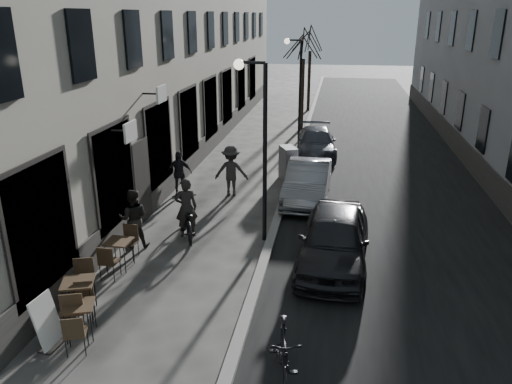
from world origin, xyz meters
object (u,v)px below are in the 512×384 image
(bistro_set_a, at_px, (80,317))
(pedestrian_far, at_px, (179,173))
(utility_cabinet, at_px, (288,164))
(sign_board, at_px, (48,326))
(tree_far, at_px, (310,39))
(streetlamp_near, at_px, (259,133))
(car_far, at_px, (316,142))
(bicycle, at_px, (187,219))
(pedestrian_mid, at_px, (231,171))
(car_mid, at_px, (308,182))
(pedestrian_near, at_px, (133,218))
(car_near, at_px, (334,239))
(bistro_set_c, at_px, (119,251))
(moped, at_px, (284,355))
(tree_near, at_px, (304,44))
(bistro_set_b, at_px, (79,294))
(streetlamp_far, at_px, (297,79))

(bistro_set_a, xyz_separation_m, pedestrian_far, (-0.60, 8.47, 0.37))
(utility_cabinet, height_order, pedestrian_far, pedestrian_far)
(sign_board, bearing_deg, tree_far, 88.74)
(streetlamp_near, relative_size, pedestrian_far, 3.16)
(car_far, bearing_deg, bistro_set_a, -110.16)
(utility_cabinet, height_order, bicycle, utility_cabinet)
(tree_far, xyz_separation_m, pedestrian_mid, (-1.63, -17.44, -3.75))
(pedestrian_far, bearing_deg, car_mid, -21.32)
(pedestrian_mid, xyz_separation_m, car_mid, (2.73, -0.08, -0.24))
(bistro_set_a, xyz_separation_m, car_far, (4.00, 14.61, 0.18))
(pedestrian_near, xyz_separation_m, car_near, (5.53, -0.22, -0.11))
(streetlamp_near, distance_m, bicycle, 3.37)
(bistro_set_c, height_order, pedestrian_near, pedestrian_near)
(car_near, xyz_separation_m, car_far, (-0.99, 10.68, -0.12))
(bistro_set_a, xyz_separation_m, utility_cabinet, (3.10, 10.75, 0.23))
(utility_cabinet, bearing_deg, pedestrian_far, -173.09)
(pedestrian_mid, xyz_separation_m, moped, (2.93, -9.39, -0.35))
(bistro_set_a, relative_size, bistro_set_c, 0.98)
(car_mid, bearing_deg, utility_cabinet, 114.91)
(pedestrian_near, bearing_deg, pedestrian_mid, -125.50)
(tree_near, bearing_deg, bistro_set_b, -99.59)
(sign_board, distance_m, car_far, 15.64)
(bicycle, bearing_deg, tree_near, -120.51)
(bistro_set_a, xyz_separation_m, bistro_set_b, (-0.39, 0.72, 0.05))
(car_far, bearing_deg, bistro_set_b, -112.38)
(streetlamp_far, xyz_separation_m, utility_cabinet, (0.27, -6.39, -2.49))
(bistro_set_a, xyz_separation_m, sign_board, (-0.47, -0.38, -0.01))
(utility_cabinet, xyz_separation_m, car_near, (1.89, -6.83, 0.06))
(streetlamp_near, relative_size, moped, 2.71)
(bicycle, distance_m, moped, 6.72)
(utility_cabinet, height_order, car_mid, car_mid)
(streetlamp_near, distance_m, pedestrian_far, 5.32)
(pedestrian_near, bearing_deg, car_mid, -149.20)
(tree_near, bearing_deg, streetlamp_far, -91.38)
(streetlamp_far, distance_m, pedestrian_far, 9.62)
(streetlamp_far, distance_m, bistro_set_a, 17.58)
(tree_far, bearing_deg, pedestrian_mid, -95.33)
(utility_cabinet, bearing_deg, tree_near, 66.42)
(sign_board, xyz_separation_m, car_mid, (4.46, 9.00, 0.24))
(car_far, xyz_separation_m, moped, (0.20, -15.30, -0.05))
(pedestrian_near, xyz_separation_m, car_far, (4.53, 10.47, -0.23))
(pedestrian_near, distance_m, pedestrian_far, 4.33)
(bistro_set_b, relative_size, car_far, 0.40)
(sign_board, xyz_separation_m, bicycle, (1.18, 5.43, 0.11))
(bistro_set_a, height_order, bistro_set_c, bistro_set_c)
(pedestrian_mid, height_order, moped, pedestrian_mid)
(pedestrian_far, bearing_deg, car_near, -62.34)
(utility_cabinet, bearing_deg, bistro_set_c, -138.88)
(streetlamp_near, height_order, utility_cabinet, streetlamp_near)
(tree_near, xyz_separation_m, pedestrian_far, (-3.50, -11.68, -3.86))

